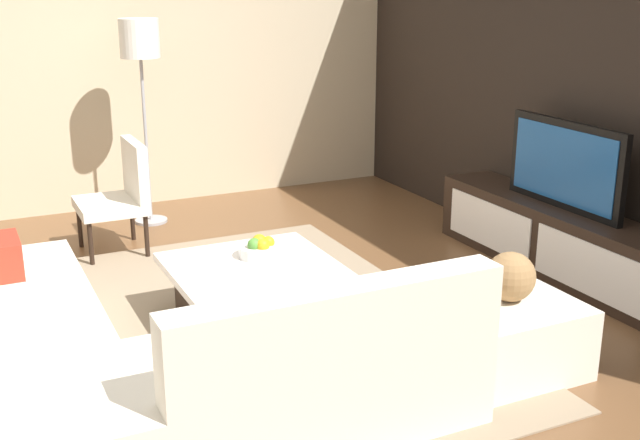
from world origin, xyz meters
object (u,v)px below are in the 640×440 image
object	(u,v)px
coffee_table	(257,295)
fruit_bowl	(261,249)
television	(565,165)
ottoman	(506,334)
accent_chair_near	(122,190)
sectional_couch	(123,357)
media_console	(558,241)
decorative_ball	(510,277)
floor_lamp	(140,51)

from	to	relation	value
coffee_table	fruit_bowl	size ratio (longest dim) A/B	3.85
television	ottoman	bearing A→B (deg)	-51.28
accent_chair_near	coffee_table	bearing A→B (deg)	17.21
television	sectional_couch	xyz separation A→B (m)	(0.54, -3.25, -0.53)
ottoman	television	bearing A→B (deg)	128.72
media_console	ottoman	world-z (taller)	media_console
sectional_couch	coffee_table	size ratio (longest dim) A/B	2.34
television	coffee_table	world-z (taller)	television
sectional_couch	decorative_ball	world-z (taller)	sectional_couch
sectional_couch	accent_chair_near	bearing A→B (deg)	167.63
media_console	decorative_ball	xyz separation A→B (m)	(1.01, -1.26, 0.29)
sectional_couch	accent_chair_near	size ratio (longest dim) A/B	2.90
coffee_table	accent_chair_near	size ratio (longest dim) A/B	1.24
decorative_ball	media_console	bearing A→B (deg)	128.73
media_console	accent_chair_near	bearing A→B (deg)	-124.35
coffee_table	ottoman	xyz separation A→B (m)	(1.11, 1.04, -0.00)
television	sectional_couch	size ratio (longest dim) A/B	0.44
floor_lamp	accent_chair_near	bearing A→B (deg)	-29.13
accent_chair_near	ottoman	size ratio (longest dim) A/B	1.24
sectional_couch	floor_lamp	world-z (taller)	floor_lamp
floor_lamp	fruit_bowl	size ratio (longest dim) A/B	6.25
television	decorative_ball	xyz separation A→B (m)	(1.01, -1.26, -0.28)
television	ottoman	world-z (taller)	television
ottoman	decorative_ball	xyz separation A→B (m)	(0.00, 0.00, 0.34)
accent_chair_near	floor_lamp	bearing A→B (deg)	154.36
media_console	ottoman	xyz separation A→B (m)	(1.01, -1.26, -0.05)
decorative_ball	sectional_couch	bearing A→B (deg)	-103.22
media_console	floor_lamp	xyz separation A→B (m)	(-2.52, -2.36, 1.24)
floor_lamp	decorative_ball	world-z (taller)	floor_lamp
accent_chair_near	ottoman	world-z (taller)	accent_chair_near
accent_chair_near	ottoman	xyz separation A→B (m)	(2.87, 1.47, -0.29)
sectional_couch	floor_lamp	bearing A→B (deg)	163.72
coffee_table	decorative_ball	bearing A→B (deg)	43.11
coffee_table	fruit_bowl	xyz separation A→B (m)	(-0.18, 0.10, 0.23)
floor_lamp	decorative_ball	xyz separation A→B (m)	(3.53, 1.10, -0.95)
coffee_table	ottoman	distance (m)	1.52
coffee_table	media_console	bearing A→B (deg)	87.51
fruit_bowl	television	bearing A→B (deg)	82.75
fruit_bowl	decorative_ball	xyz separation A→B (m)	(1.29, 0.94, 0.10)
sectional_couch	decorative_ball	size ratio (longest dim) A/B	9.27
media_console	television	bearing A→B (deg)	90.00
floor_lamp	sectional_couch	bearing A→B (deg)	-16.28
sectional_couch	coffee_table	bearing A→B (deg)	123.77
floor_lamp	ottoman	xyz separation A→B (m)	(3.53, 1.10, -1.29)
media_console	fruit_bowl	distance (m)	2.22
ottoman	accent_chair_near	bearing A→B (deg)	-152.93
media_console	fruit_bowl	bearing A→B (deg)	-97.25
sectional_couch	fruit_bowl	world-z (taller)	sectional_couch
media_console	decorative_ball	bearing A→B (deg)	-51.27
media_console	sectional_couch	distance (m)	3.30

